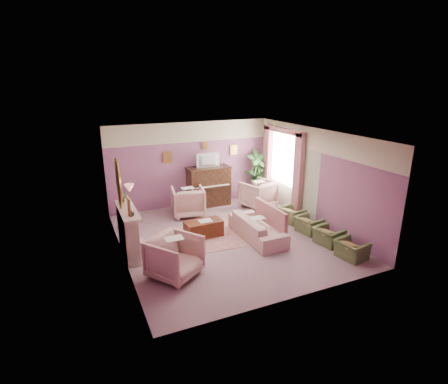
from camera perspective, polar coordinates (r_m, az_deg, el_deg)
name	(u,v)px	position (r m, az deg, el deg)	size (l,w,h in m)	color
floor	(228,238)	(9.52, 0.74, -7.53)	(5.50, 6.00, 0.01)	gray
ceiling	(229,134)	(8.70, 0.81, 9.39)	(5.50, 6.00, 0.01)	white
wall_back	(191,164)	(11.71, -5.41, 4.50)	(5.50, 0.02, 2.80)	#724F78
wall_front	(297,233)	(6.58, 11.86, -6.50)	(5.50, 0.02, 2.80)	#724F78
wall_left	(119,203)	(8.30, -16.74, -1.75)	(0.02, 6.00, 2.80)	#724F78
wall_right	(315,177)	(10.43, 14.64, 2.35)	(0.02, 6.00, 2.80)	#724F78
picture_rail_band	(190,132)	(11.50, -5.55, 9.71)	(5.50, 0.01, 0.65)	beige
stripe_panel	(288,177)	(11.51, 10.47, 2.37)	(0.01, 3.00, 2.15)	#A0A98B
fireplace_surround	(128,233)	(8.81, -15.40, -6.44)	(0.30, 1.40, 1.10)	tan
fireplace_inset	(133,238)	(8.88, -14.68, -7.24)	(0.18, 0.72, 0.68)	black
fire_ember	(135,244)	(8.96, -14.34, -8.25)	(0.06, 0.54, 0.10)	orange
mantel_shelf	(127,211)	(8.60, -15.51, -2.94)	(0.40, 1.55, 0.07)	tan
hearth	(138,251)	(9.06, -13.86, -9.38)	(0.55, 1.50, 0.02)	tan
mirror_frame	(119,184)	(8.38, -16.83, 1.29)	(0.04, 0.72, 1.20)	#B28938
mirror_glass	(120,184)	(8.38, -16.66, 1.31)	(0.01, 0.60, 1.06)	silver
sconce_shade	(129,188)	(7.34, -15.21, 0.62)	(0.20, 0.20, 0.16)	#EC9977
piano	(209,187)	(11.78, -2.50, 0.86)	(1.40, 0.60, 1.30)	#311C11
piano_keyshelf	(213,188)	(11.45, -1.86, 0.74)	(1.30, 0.12, 0.06)	#311C11
piano_keys	(213,186)	(11.44, -1.86, 0.93)	(1.20, 0.08, 0.02)	white
piano_top	(209,168)	(11.60, -2.54, 3.98)	(1.45, 0.65, 0.04)	#311C11
television	(209,159)	(11.49, -2.47, 5.34)	(0.80, 0.12, 0.48)	black
print_back_left	(167,157)	(11.38, -9.22, 5.62)	(0.30, 0.03, 0.38)	#B28938
print_back_right	(234,150)	(12.17, 1.57, 6.90)	(0.26, 0.03, 0.34)	#B28938
print_back_mid	(205,146)	(11.72, -3.10, 7.56)	(0.22, 0.03, 0.26)	#B28938
print_left_wall	(129,206)	(7.07, -15.29, -2.24)	(0.03, 0.28, 0.36)	#B28938
window_blind	(284,157)	(11.54, 9.80, 5.65)	(0.03, 1.40, 1.80)	silver
curtain_left	(298,176)	(10.86, 12.01, 2.59)	(0.16, 0.34, 2.60)	#9D5A5D
curtain_right	(267,163)	(12.34, 7.04, 4.65)	(0.16, 0.34, 2.60)	#9D5A5D
pelmet	(283,130)	(11.35, 9.69, 9.87)	(0.16, 2.20, 0.16)	#9D5A5D
mantel_plant	(123,197)	(9.06, -16.09, -0.79)	(0.16, 0.16, 0.28)	#296428
mantel_vase	(131,213)	(8.10, -14.94, -3.36)	(0.16, 0.16, 0.16)	beige
area_rug	(207,237)	(9.59, -2.84, -7.32)	(2.50, 1.80, 0.01)	#A56762
coffee_table	(204,229)	(9.54, -3.34, -6.02)	(1.00, 0.50, 0.45)	#4C200F
table_paper	(205,221)	(9.47, -3.08, -4.69)	(0.35, 0.28, 0.01)	silver
sofa	(257,224)	(9.41, 5.44, -5.18)	(0.68, 2.03, 0.82)	#CB9E92
sofa_throw	(270,215)	(9.53, 7.57, -3.73)	(0.10, 1.54, 0.56)	#9D5A5D
floral_armchair_left	(188,200)	(10.98, -5.90, -1.30)	(0.96, 0.96, 1.00)	#CB9E92
floral_armchair_right	(258,193)	(11.67, 5.64, -0.13)	(0.96, 0.96, 1.00)	#CB9E92
floral_armchair_front	(175,255)	(7.66, -8.07, -10.16)	(0.96, 0.96, 1.00)	#CB9E92
olive_chair_a	(351,247)	(8.91, 20.08, -8.40)	(0.48, 0.69, 0.60)	#4E6034
olive_chair_b	(328,234)	(9.45, 16.67, -6.53)	(0.48, 0.69, 0.60)	#4E6034
olive_chair_c	(309,222)	(10.03, 13.66, -4.84)	(0.48, 0.69, 0.60)	#4E6034
olive_chair_d	(292,213)	(10.64, 10.99, -3.34)	(0.48, 0.69, 0.60)	#4E6034
side_table	(259,189)	(12.57, 5.72, 0.45)	(0.52, 0.52, 0.70)	silver
side_plant_big	(259,175)	(12.42, 5.80, 2.74)	(0.30, 0.30, 0.34)	#296428
side_plant_small	(264,176)	(12.41, 6.50, 2.55)	(0.16, 0.16, 0.28)	#296428
palm_pot	(256,194)	(12.61, 5.22, -0.33)	(0.34, 0.34, 0.34)	#A8633F
palm_plant	(257,170)	(12.37, 5.34, 3.59)	(0.76, 0.76, 1.44)	#296428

